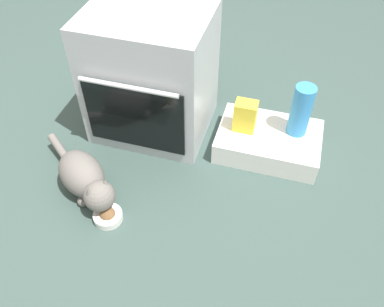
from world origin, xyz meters
The scene contains 7 objects.
ground centered at (0.00, 0.00, 0.00)m, with size 8.00×8.00×0.00m, color #384C47.
oven centered at (-0.07, 0.40, 0.36)m, with size 0.65×0.58×0.73m.
pantry_cabinet centered at (0.63, 0.36, 0.07)m, with size 0.57×0.38×0.13m, color white.
food_bowl centered at (-0.05, -0.34, 0.03)m, with size 0.14×0.14×0.08m.
cat centered at (-0.22, -0.21, 0.12)m, with size 0.56×0.44×0.23m.
water_bottle centered at (0.76, 0.41, 0.28)m, with size 0.11×0.11×0.30m, color #388CD1.
snack_bag centered at (0.48, 0.36, 0.22)m, with size 0.12×0.09×0.18m, color yellow.
Camera 1 is at (0.67, -1.34, 1.68)m, focal length 38.03 mm.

